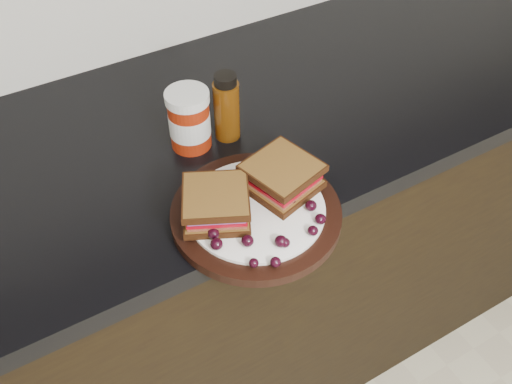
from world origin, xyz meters
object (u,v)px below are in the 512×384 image
(sandwich_left, at_px, (216,204))
(oil_bottle, at_px, (227,107))
(plate, at_px, (256,214))
(condiment_jar, at_px, (189,120))

(sandwich_left, distance_m, oil_bottle, 0.23)
(plate, height_order, oil_bottle, oil_bottle)
(condiment_jar, relative_size, oil_bottle, 0.86)
(sandwich_left, height_order, condiment_jar, condiment_jar)
(sandwich_left, xyz_separation_m, condiment_jar, (0.05, 0.20, 0.01))
(plate, xyz_separation_m, condiment_jar, (-0.01, 0.22, 0.05))
(condiment_jar, bearing_deg, sandwich_left, -103.86)
(plate, relative_size, condiment_jar, 2.41)
(condiment_jar, bearing_deg, oil_bottle, -8.65)
(plate, bearing_deg, condiment_jar, 93.04)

